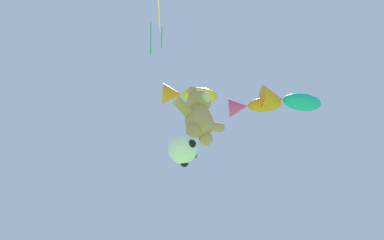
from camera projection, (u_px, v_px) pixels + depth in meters
teddy_bear_kite at (199, 115)px, 13.86m from camera, size 2.14×0.94×2.17m
soccer_ball_kite at (183, 149)px, 12.39m from camera, size 0.97×0.96×0.89m
fish_kite_goldfin at (186, 95)px, 16.22m from camera, size 2.09×1.83×0.80m
fish_kite_tangerine at (251, 106)px, 16.11m from camera, size 1.81×1.93×0.74m
fish_kite_teal at (287, 100)px, 16.03m from camera, size 2.39×1.87×0.87m
diamond_kite at (158, 17)px, 14.09m from camera, size 0.98×1.12×3.07m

